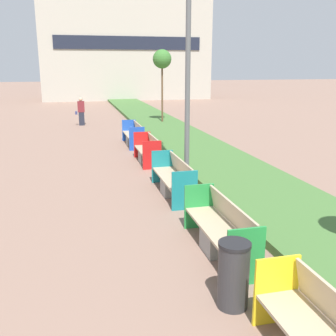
% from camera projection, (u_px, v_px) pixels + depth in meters
% --- Properties ---
extents(planter_grass_strip, '(2.80, 120.00, 0.18)m').
position_uv_depth(planter_grass_strip, '(227.00, 169.00, 12.58)').
color(planter_grass_strip, '#426B33').
rests_on(planter_grass_strip, ground).
extents(building_backdrop, '(16.40, 5.33, 9.73)m').
position_uv_depth(building_backdrop, '(126.00, 49.00, 39.27)').
color(building_backdrop, '#B2AD9E').
rests_on(building_backdrop, ground).
extents(bench_green_frame, '(0.65, 2.33, 0.94)m').
position_uv_depth(bench_green_frame, '(221.00, 232.00, 7.07)').
color(bench_green_frame, gray).
rests_on(bench_green_frame, ground).
extents(bench_teal_frame, '(0.65, 2.38, 0.94)m').
position_uv_depth(bench_teal_frame, '(174.00, 181.00, 10.25)').
color(bench_teal_frame, gray).
rests_on(bench_teal_frame, ground).
extents(bench_red_frame, '(0.65, 1.88, 0.94)m').
position_uv_depth(bench_red_frame, '(148.00, 153.00, 13.63)').
color(bench_red_frame, gray).
rests_on(bench_red_frame, ground).
extents(bench_blue_frame, '(0.65, 2.24, 0.94)m').
position_uv_depth(bench_blue_frame, '(134.00, 137.00, 16.66)').
color(bench_blue_frame, gray).
rests_on(bench_blue_frame, ground).
extents(litter_bin, '(0.45, 0.45, 0.97)m').
position_uv_depth(litter_bin, '(233.00, 275.00, 5.42)').
color(litter_bin, '#2D2D30').
rests_on(litter_bin, ground).
extents(street_lamp_post, '(0.24, 0.44, 8.97)m').
position_uv_depth(street_lamp_post, '(189.00, 2.00, 10.09)').
color(street_lamp_post, '#56595B').
rests_on(street_lamp_post, ground).
extents(sapling_tree_far, '(1.04, 1.04, 4.16)m').
position_uv_depth(sapling_tree_far, '(162.00, 60.00, 21.68)').
color(sapling_tree_far, brown).
rests_on(sapling_tree_far, ground).
extents(pedestrian_walking, '(0.53, 0.24, 1.56)m').
position_uv_depth(pedestrian_walking, '(81.00, 111.00, 22.15)').
color(pedestrian_walking, '#232633').
rests_on(pedestrian_walking, ground).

